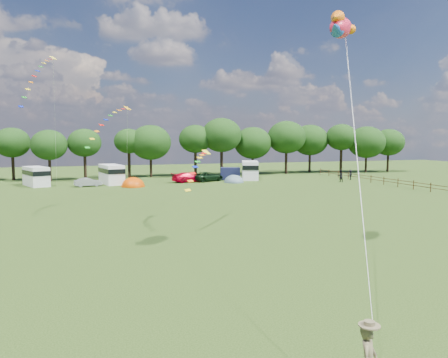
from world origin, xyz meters
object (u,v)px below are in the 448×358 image
object	(u,v)px
car_d	(208,177)
tent_greyblue	(234,182)
car_b	(88,182)
tent_orange	(133,186)
walker_b	(350,175)
walker_a	(340,176)
car_c	(188,177)
campervan_d	(250,170)
campervan_b	(36,176)
fish_kite	(340,27)
campervan_c	(112,174)

from	to	relation	value
car_d	tent_greyblue	distance (m)	4.51
car_b	tent_greyblue	distance (m)	21.17
tent_orange	walker_b	world-z (taller)	walker_b
tent_greyblue	walker_a	world-z (taller)	walker_a
car_c	campervan_d	bearing A→B (deg)	-95.96
walker_a	walker_b	bearing A→B (deg)	-141.62
campervan_b	walker_a	distance (m)	44.54
campervan_b	fish_kite	world-z (taller)	fish_kite
walker_b	fish_kite	bearing A→B (deg)	23.81
fish_kite	walker_a	size ratio (longest dim) A/B	1.60
campervan_c	fish_kite	size ratio (longest dim) A/B	2.03
car_c	walker_b	distance (m)	26.09
car_d	campervan_c	bearing A→B (deg)	64.09
tent_orange	tent_greyblue	world-z (taller)	tent_orange
car_b	campervan_d	distance (m)	25.51
campervan_b	tent_orange	xyz separation A→B (m)	(12.90, -4.98, -1.43)
campervan_b	campervan_c	size ratio (longest dim) A/B	0.97
car_d	walker_b	size ratio (longest dim) A/B	3.29
car_c	campervan_d	xyz separation A→B (m)	(10.64, 1.63, 0.84)
car_d	tent_orange	bearing A→B (deg)	85.25
campervan_b	campervan_c	bearing A→B (deg)	-113.33
tent_greyblue	car_d	bearing A→B (deg)	138.39
tent_greyblue	car_c	bearing A→B (deg)	159.46
campervan_b	walker_b	bearing A→B (deg)	-117.84
campervan_c	campervan_d	size ratio (longest dim) A/B	0.95
campervan_b	campervan_d	distance (m)	32.22
tent_greyblue	fish_kite	distance (m)	43.22
walker_b	car_b	bearing A→B (deg)	-35.06
fish_kite	car_d	bearing A→B (deg)	37.97
campervan_b	campervan_d	size ratio (longest dim) A/B	0.92
car_c	walker_a	world-z (taller)	walker_a
fish_kite	car_b	bearing A→B (deg)	61.71
campervan_d	car_d	bearing A→B (deg)	117.13
car_c	fish_kite	distance (m)	44.70
tent_orange	tent_greyblue	distance (m)	15.23
tent_orange	walker_b	size ratio (longest dim) A/B	2.22
campervan_c	tent_greyblue	size ratio (longest dim) A/B	1.85
car_b	campervan_b	xyz separation A→B (m)	(-6.94, 2.98, 0.85)
campervan_b	car_d	bearing A→B (deg)	-113.23
walker_a	tent_orange	bearing A→B (deg)	-4.79
fish_kite	walker_a	xyz separation A→B (m)	(23.26, 36.23, -11.94)
campervan_d	walker_b	size ratio (longest dim) A/B	3.98
car_c	car_d	xyz separation A→B (m)	(3.18, 0.52, -0.01)
car_c	car_d	size ratio (longest dim) A/B	0.92
tent_orange	campervan_b	bearing A→B (deg)	158.90
campervan_b	fish_kite	xyz separation A→B (m)	(20.53, -44.34, 11.44)
car_c	walker_b	xyz separation A→B (m)	(25.78, -4.06, 0.08)
car_d	tent_orange	distance (m)	12.58
fish_kite	walker_b	xyz separation A→B (m)	(26.82, 38.94, -12.07)
campervan_d	tent_orange	distance (m)	20.08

